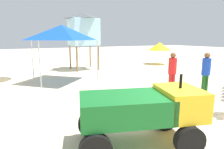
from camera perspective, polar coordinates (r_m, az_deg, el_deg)
The scene contains 8 objects.
ground at distance 5.13m, azimuth 19.68°, elevation -15.92°, with size 80.00×80.00×0.00m, color beige.
utility_cart at distance 4.17m, azimuth 9.04°, elevation -9.97°, with size 2.79×1.96×1.50m.
surfboard_pile at distance 7.75m, azimuth 2.91°, elevation -5.20°, with size 2.57×0.90×0.24m.
lifeguard_near_left at distance 8.37m, azimuth 25.68°, elevation 0.91°, with size 0.32×0.32×1.69m.
lifeguard_near_center at distance 8.14m, azimuth 17.15°, elevation 1.19°, with size 0.32×0.32×1.68m.
popup_canopy at distance 10.31m, azimuth -14.38°, elevation 11.76°, with size 2.71×2.71×2.87m.
lifeguard_tower at distance 14.05m, azimuth -8.36°, elevation 13.06°, with size 1.98×1.98×3.96m.
beach_umbrella_far at distance 17.11m, azimuth 13.71°, elevation 7.97°, with size 1.90×1.90×1.84m.
Camera 1 is at (-3.49, -3.01, 2.25)m, focal length 31.39 mm.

